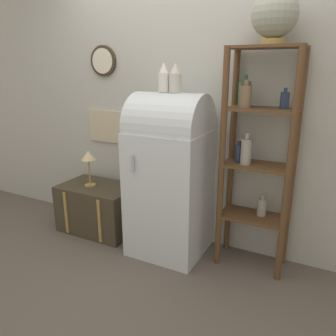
{
  "coord_description": "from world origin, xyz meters",
  "views": [
    {
      "loc": [
        1.22,
        -2.15,
        1.61
      ],
      "look_at": [
        -0.02,
        0.26,
        0.78
      ],
      "focal_mm": 35.0,
      "sensor_mm": 36.0,
      "label": 1
    }
  ],
  "objects_px": {
    "refrigerator": "(170,173)",
    "desk_lamp": "(88,159)",
    "vase_center": "(175,79)",
    "vase_left": "(164,78)",
    "globe": "(275,15)",
    "suitcase_trunk": "(98,208)"
  },
  "relations": [
    {
      "from": "refrigerator",
      "to": "desk_lamp",
      "type": "relative_size",
      "value": 3.92
    },
    {
      "from": "vase_center",
      "to": "desk_lamp",
      "type": "relative_size",
      "value": 0.62
    },
    {
      "from": "vase_left",
      "to": "vase_center",
      "type": "bearing_deg",
      "value": 10.0
    },
    {
      "from": "vase_left",
      "to": "vase_center",
      "type": "xyz_separation_m",
      "value": [
        0.1,
        0.02,
        -0.0
      ]
    },
    {
      "from": "vase_left",
      "to": "vase_center",
      "type": "distance_m",
      "value": 0.1
    },
    {
      "from": "refrigerator",
      "to": "desk_lamp",
      "type": "bearing_deg",
      "value": -178.77
    },
    {
      "from": "vase_left",
      "to": "globe",
      "type": "bearing_deg",
      "value": 6.26
    },
    {
      "from": "vase_center",
      "to": "refrigerator",
      "type": "bearing_deg",
      "value": -166.07
    },
    {
      "from": "refrigerator",
      "to": "globe",
      "type": "distance_m",
      "value": 1.43
    },
    {
      "from": "globe",
      "to": "desk_lamp",
      "type": "relative_size",
      "value": 0.99
    },
    {
      "from": "refrigerator",
      "to": "globe",
      "type": "height_order",
      "value": "globe"
    },
    {
      "from": "vase_left",
      "to": "desk_lamp",
      "type": "bearing_deg",
      "value": -179.12
    },
    {
      "from": "suitcase_trunk",
      "to": "vase_left",
      "type": "height_order",
      "value": "vase_left"
    },
    {
      "from": "refrigerator",
      "to": "vase_left",
      "type": "bearing_deg",
      "value": -173.34
    },
    {
      "from": "vase_left",
      "to": "desk_lamp",
      "type": "xyz_separation_m",
      "value": [
        -0.83,
        -0.01,
        -0.77
      ]
    },
    {
      "from": "refrigerator",
      "to": "globe",
      "type": "relative_size",
      "value": 3.98
    },
    {
      "from": "globe",
      "to": "vase_left",
      "type": "bearing_deg",
      "value": -173.74
    },
    {
      "from": "refrigerator",
      "to": "suitcase_trunk",
      "type": "relative_size",
      "value": 1.89
    },
    {
      "from": "refrigerator",
      "to": "vase_center",
      "type": "bearing_deg",
      "value": 13.93
    },
    {
      "from": "refrigerator",
      "to": "vase_left",
      "type": "xyz_separation_m",
      "value": [
        -0.05,
        -0.01,
        0.79
      ]
    },
    {
      "from": "refrigerator",
      "to": "vase_center",
      "type": "distance_m",
      "value": 0.79
    },
    {
      "from": "vase_center",
      "to": "desk_lamp",
      "type": "height_order",
      "value": "vase_center"
    }
  ]
}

